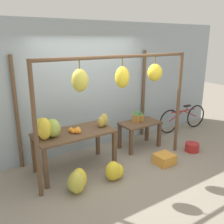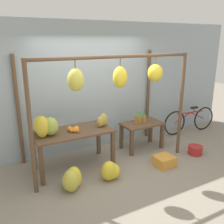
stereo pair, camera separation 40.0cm
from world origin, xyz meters
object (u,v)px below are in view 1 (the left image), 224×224
at_px(banana_pile_ground_right, 114,171).
at_px(papaya_pile, 103,121).
at_px(orange_pile, 76,131).
at_px(banana_pile_ground_left, 77,181).
at_px(banana_pile_on_table, 46,128).
at_px(fruit_crate_white, 164,159).
at_px(pineapple_cluster, 138,117).
at_px(blue_bucket, 192,147).
at_px(parked_bicycle, 183,118).

bearing_deg(banana_pile_ground_right, papaya_pile, 74.84).
bearing_deg(banana_pile_ground_right, orange_pile, 121.16).
bearing_deg(banana_pile_ground_left, banana_pile_on_table, 106.78).
distance_m(banana_pile_ground_right, fruit_crate_white, 1.17).
bearing_deg(orange_pile, pineapple_cluster, 7.12).
distance_m(blue_bucket, papaya_pile, 2.19).
distance_m(banana_pile_on_table, parked_bicycle, 3.97).
relative_size(parked_bicycle, papaya_pile, 6.10).
distance_m(banana_pile_ground_right, parked_bicycle, 3.17).
height_order(pineapple_cluster, fruit_crate_white, pineapple_cluster).
xyz_separation_m(pineapple_cluster, blue_bucket, (0.88, -0.86, -0.64)).
relative_size(orange_pile, banana_pile_ground_right, 0.58).
relative_size(banana_pile_on_table, blue_bucket, 1.65).
bearing_deg(blue_bucket, banana_pile_on_table, 166.60).
relative_size(banana_pile_ground_left, papaya_pile, 1.70).
height_order(blue_bucket, papaya_pile, papaya_pile).
xyz_separation_m(banana_pile_ground_left, fruit_crate_white, (1.89, -0.11, -0.08)).
bearing_deg(blue_bucket, parked_bicycle, 50.28).
distance_m(orange_pile, banana_pile_ground_left, 0.94).
bearing_deg(fruit_crate_white, parked_bicycle, 32.01).
distance_m(orange_pile, fruit_crate_white, 1.88).
bearing_deg(banana_pile_ground_right, pineapple_cluster, 35.49).
xyz_separation_m(banana_pile_on_table, parked_bicycle, (3.91, 0.33, -0.60)).
xyz_separation_m(banana_pile_ground_left, parked_bicycle, (3.70, 1.02, 0.16)).
bearing_deg(papaya_pile, banana_pile_ground_right, -105.16).
height_order(pineapple_cluster, parked_bicycle, pineapple_cluster).
bearing_deg(fruit_crate_white, banana_pile_ground_right, 176.44).
relative_size(banana_pile_ground_right, parked_bicycle, 0.25).
height_order(banana_pile_ground_left, banana_pile_ground_right, banana_pile_ground_left).
bearing_deg(blue_bucket, banana_pile_ground_left, 179.41).
distance_m(banana_pile_on_table, blue_bucket, 3.24).
bearing_deg(banana_pile_ground_left, parked_bicycle, 15.42).
height_order(blue_bucket, parked_bicycle, parked_bicycle).
bearing_deg(fruit_crate_white, banana_pile_ground_left, 176.56).
bearing_deg(papaya_pile, pineapple_cluster, 10.74).
xyz_separation_m(pineapple_cluster, fruit_crate_white, (-0.06, -0.95, -0.63)).
xyz_separation_m(blue_bucket, papaya_pile, (-1.93, 0.66, 0.79)).
bearing_deg(papaya_pile, blue_bucket, -19.02).
height_order(parked_bicycle, papaya_pile, papaya_pile).
bearing_deg(pineapple_cluster, parked_bicycle, 6.12).
xyz_separation_m(orange_pile, fruit_crate_white, (1.57, -0.74, -0.70)).
relative_size(banana_pile_ground_right, fruit_crate_white, 1.11).
xyz_separation_m(banana_pile_ground_right, fruit_crate_white, (1.17, -0.07, -0.06)).
relative_size(banana_pile_ground_right, blue_bucket, 1.32).
xyz_separation_m(fruit_crate_white, blue_bucket, (0.94, 0.08, -0.01)).
height_order(banana_pile_on_table, orange_pile, banana_pile_on_table).
bearing_deg(papaya_pile, banana_pile_ground_left, -144.85).
distance_m(banana_pile_on_table, banana_pile_ground_right, 1.42).
bearing_deg(orange_pile, blue_bucket, -14.67).
relative_size(banana_pile_on_table, banana_pile_ground_right, 1.24).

